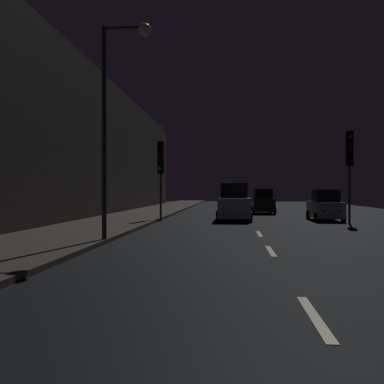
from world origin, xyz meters
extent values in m
cube|color=black|center=(0.00, 24.50, -0.01)|extent=(27.57, 84.00, 0.02)
cube|color=#38332B|center=(-7.59, 24.50, 0.07)|extent=(4.40, 84.00, 0.15)
cube|color=#2D2B28|center=(-10.19, 21.00, 4.89)|extent=(0.80, 63.00, 9.78)
cube|color=beige|center=(0.00, 3.00, 0.01)|extent=(0.16, 2.20, 0.01)
cube|color=beige|center=(0.00, 9.56, 0.01)|extent=(0.16, 2.20, 0.01)
cube|color=beige|center=(0.00, 14.48, 0.01)|extent=(0.16, 2.20, 0.01)
cylinder|color=#38383A|center=(-5.29, 21.32, 1.40)|extent=(0.12, 0.12, 2.80)
cube|color=black|center=(-5.29, 21.32, 3.75)|extent=(0.36, 0.39, 1.90)
sphere|color=black|center=(-5.32, 21.15, 4.38)|extent=(0.22, 0.22, 0.22)
sphere|color=black|center=(-5.32, 21.15, 3.75)|extent=(0.22, 0.22, 0.22)
sphere|color=#19D84C|center=(-5.32, 21.15, 3.12)|extent=(0.22, 0.22, 0.22)
cylinder|color=#38383A|center=(5.29, 20.49, 1.58)|extent=(0.12, 0.12, 3.15)
cube|color=black|center=(5.29, 20.49, 4.10)|extent=(0.35, 0.38, 1.90)
sphere|color=red|center=(5.31, 20.31, 4.74)|extent=(0.22, 0.22, 0.22)
sphere|color=black|center=(5.31, 20.31, 4.10)|extent=(0.22, 0.22, 0.22)
sphere|color=black|center=(5.31, 20.31, 3.47)|extent=(0.22, 0.22, 0.22)
cylinder|color=#2D2D30|center=(-5.49, 10.85, 3.70)|extent=(0.16, 0.16, 7.39)
cylinder|color=#2D2D30|center=(-4.79, 10.85, 7.34)|extent=(1.40, 0.10, 0.10)
sphere|color=beige|center=(-4.09, 10.85, 7.24)|extent=(0.44, 0.44, 0.44)
cube|color=silver|center=(-0.99, 22.38, 0.80)|extent=(1.87, 4.36, 1.14)
cube|color=black|center=(-0.99, 22.53, 1.81)|extent=(1.59, 2.18, 0.87)
cylinder|color=black|center=(-0.07, 20.85, 0.33)|extent=(0.23, 0.66, 0.66)
cylinder|color=black|center=(-1.90, 20.85, 0.33)|extent=(0.23, 0.66, 0.66)
cylinder|color=black|center=(-0.07, 23.90, 0.33)|extent=(0.23, 0.66, 0.66)
cylinder|color=black|center=(-1.90, 23.90, 0.33)|extent=(0.23, 0.66, 0.66)
sphere|color=white|center=(-0.47, 20.24, 0.80)|extent=(0.19, 0.19, 0.19)
sphere|color=white|center=(-1.50, 20.24, 0.80)|extent=(0.19, 0.19, 0.19)
sphere|color=red|center=(-0.47, 24.51, 0.80)|extent=(0.19, 0.19, 0.19)
sphere|color=red|center=(-1.50, 24.51, 0.80)|extent=(0.19, 0.19, 0.19)
cube|color=#A5A8AD|center=(4.49, 22.81, 0.67)|extent=(1.55, 3.62, 0.95)
cube|color=black|center=(4.49, 22.69, 1.50)|extent=(1.32, 1.81, 0.72)
cylinder|color=black|center=(3.72, 24.08, 0.28)|extent=(0.19, 0.55, 0.55)
cylinder|color=black|center=(5.25, 24.08, 0.28)|extent=(0.19, 0.55, 0.55)
cylinder|color=black|center=(3.72, 21.55, 0.28)|extent=(0.19, 0.55, 0.55)
cylinder|color=black|center=(5.25, 21.55, 0.28)|extent=(0.19, 0.55, 0.55)
sphere|color=slate|center=(4.06, 24.59, 0.67)|extent=(0.16, 0.16, 0.16)
sphere|color=slate|center=(4.91, 24.59, 0.67)|extent=(0.16, 0.16, 0.16)
sphere|color=red|center=(4.06, 21.04, 0.67)|extent=(0.16, 0.16, 0.16)
sphere|color=red|center=(4.91, 21.04, 0.67)|extent=(0.16, 0.16, 0.16)
cube|color=black|center=(1.33, 30.15, 0.70)|extent=(1.63, 3.80, 0.99)
cube|color=black|center=(1.33, 30.01, 1.58)|extent=(1.38, 1.90, 0.76)
cylinder|color=black|center=(0.53, 31.48, 0.29)|extent=(0.20, 0.58, 0.58)
cylinder|color=black|center=(2.13, 31.48, 0.29)|extent=(0.20, 0.58, 0.58)
cylinder|color=black|center=(0.53, 28.82, 0.29)|extent=(0.20, 0.58, 0.58)
cylinder|color=black|center=(2.13, 28.82, 0.29)|extent=(0.20, 0.58, 0.58)
sphere|color=slate|center=(0.88, 32.01, 0.70)|extent=(0.16, 0.16, 0.16)
sphere|color=slate|center=(1.78, 32.01, 0.70)|extent=(0.16, 0.16, 0.16)
sphere|color=red|center=(0.88, 28.29, 0.70)|extent=(0.16, 0.16, 0.16)
sphere|color=red|center=(1.78, 28.29, 0.70)|extent=(0.16, 0.16, 0.16)
camera|label=1|loc=(-1.20, -3.14, 1.81)|focal=39.34mm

